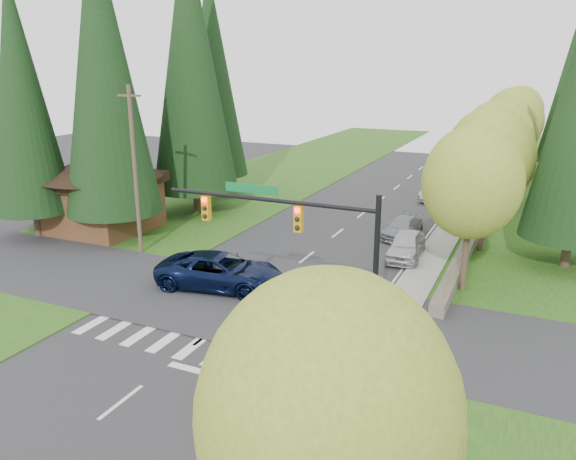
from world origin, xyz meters
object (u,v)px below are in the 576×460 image
Objects in this scene: sedan_champagne at (260,384)px; parked_car_c at (435,191)px; parked_car_b at (402,228)px; parked_car_e at (453,173)px; parked_car_d at (454,182)px; parked_car_a at (406,245)px; suv_navy at (220,271)px.

parked_car_c is (-0.11, 32.66, 0.09)m from sedan_champagne.
sedan_champagne is 32.66m from parked_car_c.
sedan_champagne reaches higher than parked_car_b.
parked_car_e is (-0.11, 42.28, -0.03)m from sedan_champagne.
parked_car_d is at bearing -84.55° from parked_car_e.
parked_car_e is at bearing 94.56° from parked_car_c.
parked_car_c reaches higher than parked_car_b.
parked_car_d is 0.92× the size of parked_car_e.
parked_car_a is 1.01× the size of parked_car_c.
sedan_champagne is 37.89m from parked_car_d.
parked_car_e is (-1.21, 25.49, -0.16)m from parked_car_a.
parked_car_b is (-1.21, 4.18, -0.16)m from parked_car_a.
suv_navy reaches higher than parked_car_a.
sedan_champagne is 42.28m from parked_car_e.
parked_car_b is at bearing 102.41° from parked_car_a.
parked_car_a is at bearing -96.69° from parked_car_d.
suv_navy is 1.47× the size of parked_car_e.
suv_navy reaches higher than parked_car_c.
parked_car_b is (-0.11, 20.96, -0.04)m from sedan_champagne.
suv_navy is at bearing -111.49° from parked_car_d.
parked_car_a is 1.06× the size of parked_car_e.
parked_car_e is (0.00, 21.31, 0.01)m from parked_car_b.
parked_car_a is 1.07× the size of parked_car_b.
suv_navy is at bearing -100.13° from parked_car_c.
parked_car_b is at bearing -94.57° from parked_car_e.
parked_car_e is (0.00, 9.62, -0.13)m from parked_car_c.
suv_navy is 1.38× the size of parked_car_a.
parked_car_c is at bearing -106.33° from parked_car_d.
parked_car_c is 1.15× the size of parked_car_d.
parked_car_e is at bearing 88.96° from parked_car_a.
parked_car_a is at bearing -91.85° from parked_car_e.
parked_car_b is at bearing -100.50° from parked_car_d.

